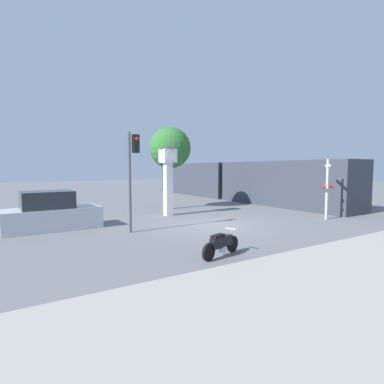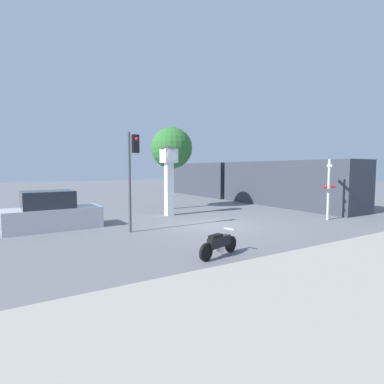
{
  "view_description": "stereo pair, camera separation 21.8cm",
  "coord_description": "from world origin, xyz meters",
  "px_view_note": "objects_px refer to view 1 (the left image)",
  "views": [
    {
      "loc": [
        -8.75,
        -12.04,
        2.83
      ],
      "look_at": [
        -1.19,
        0.03,
        1.72
      ],
      "focal_mm": 28.0,
      "sensor_mm": 36.0,
      "label": 1
    },
    {
      "loc": [
        -8.57,
        -12.15,
        2.83
      ],
      "look_at": [
        -1.19,
        0.03,
        1.72
      ],
      "focal_mm": 28.0,
      "sensor_mm": 36.0,
      "label": 2
    }
  ],
  "objects_px": {
    "clock_tower": "(168,169)",
    "parked_car": "(51,213)",
    "motorcycle": "(221,244)",
    "railroad_crossing_signal": "(327,187)",
    "street_tree": "(170,148)",
    "freight_train": "(232,181)",
    "traffic_light": "(133,164)"
  },
  "relations": [
    {
      "from": "clock_tower",
      "to": "parked_car",
      "type": "height_order",
      "value": "clock_tower"
    },
    {
      "from": "motorcycle",
      "to": "railroad_crossing_signal",
      "type": "relative_size",
      "value": 0.55
    },
    {
      "from": "railroad_crossing_signal",
      "to": "street_tree",
      "type": "bearing_deg",
      "value": 121.44
    },
    {
      "from": "motorcycle",
      "to": "railroad_crossing_signal",
      "type": "bearing_deg",
      "value": -2.29
    },
    {
      "from": "parked_car",
      "to": "freight_train",
      "type": "bearing_deg",
      "value": 19.35
    },
    {
      "from": "clock_tower",
      "to": "parked_car",
      "type": "bearing_deg",
      "value": -172.65
    },
    {
      "from": "motorcycle",
      "to": "clock_tower",
      "type": "xyz_separation_m",
      "value": [
        2.51,
        8.49,
        2.39
      ]
    },
    {
      "from": "freight_train",
      "to": "traffic_light",
      "type": "distance_m",
      "value": 16.2
    },
    {
      "from": "freight_train",
      "to": "street_tree",
      "type": "distance_m",
      "value": 9.14
    },
    {
      "from": "motorcycle",
      "to": "clock_tower",
      "type": "bearing_deg",
      "value": 56.24
    },
    {
      "from": "clock_tower",
      "to": "traffic_light",
      "type": "bearing_deg",
      "value": -135.8
    },
    {
      "from": "clock_tower",
      "to": "parked_car",
      "type": "relative_size",
      "value": 0.98
    },
    {
      "from": "clock_tower",
      "to": "railroad_crossing_signal",
      "type": "relative_size",
      "value": 1.26
    },
    {
      "from": "freight_train",
      "to": "parked_car",
      "type": "distance_m",
      "value": 17.62
    },
    {
      "from": "freight_train",
      "to": "street_tree",
      "type": "relative_size",
      "value": 4.18
    },
    {
      "from": "motorcycle",
      "to": "clock_tower",
      "type": "relative_size",
      "value": 0.43
    },
    {
      "from": "clock_tower",
      "to": "freight_train",
      "type": "bearing_deg",
      "value": 30.45
    },
    {
      "from": "freight_train",
      "to": "traffic_light",
      "type": "height_order",
      "value": "traffic_light"
    },
    {
      "from": "traffic_light",
      "to": "railroad_crossing_signal",
      "type": "xyz_separation_m",
      "value": [
        10.34,
        -2.55,
        -1.2
      ]
    },
    {
      "from": "clock_tower",
      "to": "railroad_crossing_signal",
      "type": "distance_m",
      "value": 9.11
    },
    {
      "from": "clock_tower",
      "to": "parked_car",
      "type": "distance_m",
      "value": 6.94
    },
    {
      "from": "traffic_light",
      "to": "clock_tower",
      "type": "bearing_deg",
      "value": 44.2
    },
    {
      "from": "parked_car",
      "to": "street_tree",
      "type": "bearing_deg",
      "value": 20.48
    },
    {
      "from": "clock_tower",
      "to": "street_tree",
      "type": "height_order",
      "value": "street_tree"
    },
    {
      "from": "traffic_light",
      "to": "parked_car",
      "type": "relative_size",
      "value": 1.04
    },
    {
      "from": "clock_tower",
      "to": "traffic_light",
      "type": "distance_m",
      "value": 4.95
    },
    {
      "from": "parked_car",
      "to": "clock_tower",
      "type": "bearing_deg",
      "value": 4.76
    },
    {
      "from": "clock_tower",
      "to": "freight_train",
      "type": "distance_m",
      "value": 11.35
    },
    {
      "from": "motorcycle",
      "to": "traffic_light",
      "type": "relative_size",
      "value": 0.41
    },
    {
      "from": "freight_train",
      "to": "clock_tower",
      "type": "bearing_deg",
      "value": -149.55
    },
    {
      "from": "freight_train",
      "to": "parked_car",
      "type": "xyz_separation_m",
      "value": [
        -16.32,
        -6.57,
        -0.95
      ]
    },
    {
      "from": "traffic_light",
      "to": "motorcycle",
      "type": "bearing_deg",
      "value": -78.4
    }
  ]
}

